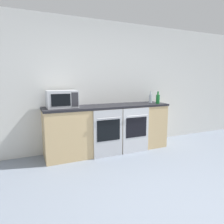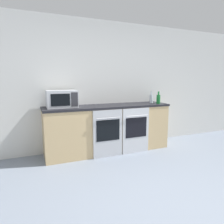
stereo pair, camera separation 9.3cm
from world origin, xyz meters
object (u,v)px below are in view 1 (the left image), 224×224
object	(u,v)px
oven_left	(108,133)
microwave	(62,99)
oven_right	(136,130)
bottle_green	(158,99)
bottle_clear	(151,98)

from	to	relation	value
oven_left	microwave	bearing A→B (deg)	155.37
oven_left	oven_right	xyz separation A→B (m)	(0.58, 0.00, 0.00)
oven_right	microwave	xyz separation A→B (m)	(-1.34, 0.35, 0.63)
oven_right	bottle_green	distance (m)	0.86
oven_right	oven_left	bearing A→B (deg)	180.00
microwave	bottle_clear	bearing A→B (deg)	-0.36
oven_right	bottle_clear	distance (m)	0.87
oven_left	bottle_green	bearing A→B (deg)	7.84
microwave	bottle_green	size ratio (longest dim) A/B	2.11
microwave	oven_right	bearing A→B (deg)	-14.50
oven_left	bottle_green	world-z (taller)	bottle_green
oven_left	oven_right	bearing A→B (deg)	0.00
bottle_clear	bottle_green	xyz separation A→B (m)	(0.07, -0.17, 0.00)
oven_left	oven_right	world-z (taller)	same
oven_left	microwave	xyz separation A→B (m)	(-0.76, 0.35, 0.63)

